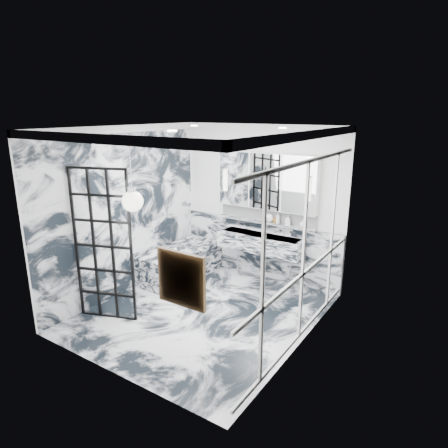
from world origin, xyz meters
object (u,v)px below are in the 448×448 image
Objects in this scene: crittall_door at (103,246)px; trough_sink at (261,243)px; mirror_cabinet at (267,181)px; bathtub at (181,263)px.

crittall_door is 2.80m from trough_sink.
trough_sink is (1.28, 2.45, -0.40)m from crittall_door.
trough_sink is at bearing 42.52° from crittall_door.
trough_sink is 1.10m from mirror_cabinet.
mirror_cabinet reaches higher than crittall_door.
crittall_door is 1.99m from bathtub.
mirror_cabinet is (-0.00, 0.17, 1.09)m from trough_sink.
crittall_door is 1.41× the size of trough_sink.
crittall_door is 3.00m from mirror_cabinet.
bathtub is at bearing 71.55° from crittall_door.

